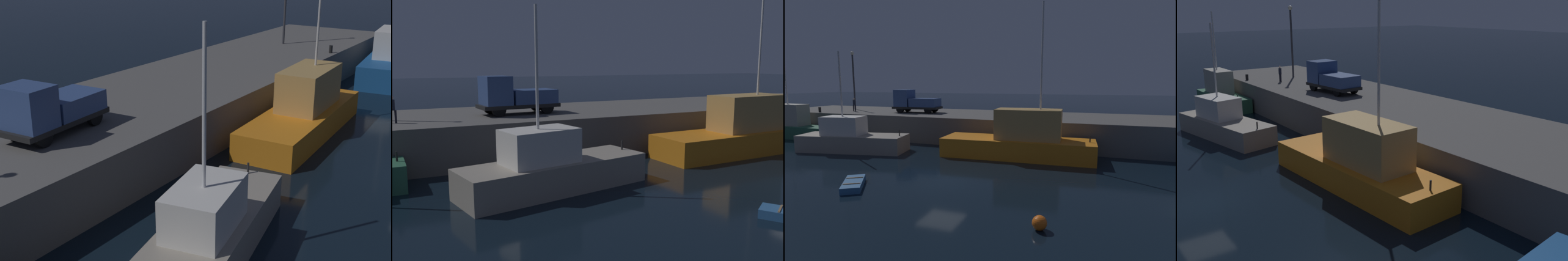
# 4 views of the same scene
# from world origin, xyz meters

# --- Properties ---
(ground_plane) EXTENTS (320.00, 320.00, 0.00)m
(ground_plane) POSITION_xyz_m (0.00, 0.00, 0.00)
(ground_plane) COLOR black
(pier_quay) EXTENTS (57.59, 10.25, 2.68)m
(pier_quay) POSITION_xyz_m (0.00, 15.53, 1.34)
(pier_quay) COLOR #5B5956
(pier_quay) RESTS_ON ground
(fishing_trawler_red) EXTENTS (8.63, 2.69, 9.42)m
(fishing_trawler_red) POSITION_xyz_m (-22.49, 8.84, 1.32)
(fishing_trawler_red) COLOR #2D6647
(fishing_trawler_red) RESTS_ON ground
(fishing_boat_blue) EXTENTS (12.33, 4.11, 12.06)m
(fishing_boat_blue) POSITION_xyz_m (3.19, 7.90, 1.40)
(fishing_boat_blue) COLOR orange
(fishing_boat_blue) RESTS_ON ground
(fishing_boat_orange) EXTENTS (9.81, 4.66, 8.74)m
(fishing_boat_orange) POSITION_xyz_m (-11.55, 5.26, 1.10)
(fishing_boat_orange) COLOR gray
(fishing_boat_orange) RESTS_ON ground
(lamp_post_west) EXTENTS (0.44, 0.44, 7.28)m
(lamp_post_west) POSITION_xyz_m (-20.23, 15.80, 6.97)
(lamp_post_west) COLOR #38383D
(lamp_post_west) RESTS_ON pier_quay
(utility_truck) EXTENTS (5.49, 2.56, 2.59)m
(utility_truck) POSITION_xyz_m (-10.63, 14.56, 3.90)
(utility_truck) COLOR black
(utility_truck) RESTS_ON pier_quay
(dockworker) EXTENTS (0.42, 0.31, 1.58)m
(dockworker) POSITION_xyz_m (-18.20, 13.35, 3.57)
(dockworker) COLOR black
(dockworker) RESTS_ON pier_quay
(bollard_central) EXTENTS (0.28, 0.28, 0.59)m
(bollard_central) POSITION_xyz_m (-21.21, 11.11, 2.97)
(bollard_central) COLOR black
(bollard_central) RESTS_ON pier_quay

